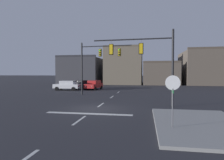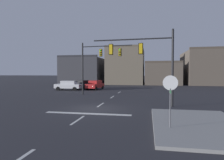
{
  "view_description": "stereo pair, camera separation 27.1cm",
  "coord_description": "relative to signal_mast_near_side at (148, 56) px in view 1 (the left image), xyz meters",
  "views": [
    {
      "loc": [
        4.05,
        -15.67,
        2.96
      ],
      "look_at": [
        0.68,
        4.11,
        2.23
      ],
      "focal_mm": 31.58,
      "sensor_mm": 36.0,
      "label": 1
    },
    {
      "loc": [
        4.32,
        -15.63,
        2.96
      ],
      "look_at": [
        0.68,
        4.11,
        2.23
      ],
      "focal_mm": 31.58,
      "sensor_mm": 36.0,
      "label": 2
    }
  ],
  "objects": [
    {
      "name": "ground_plane",
      "position": [
        -4.31,
        -2.32,
        -4.48
      ],
      "size": [
        400.0,
        400.0,
        0.0
      ],
      "primitive_type": "plane",
      "color": "#2B2B30"
    },
    {
      "name": "stop_sign",
      "position": [
        1.13,
        -7.52,
        -2.33
      ],
      "size": [
        0.76,
        0.64,
        2.83
      ],
      "color": "#56565B",
      "rests_on": "ground"
    },
    {
      "name": "building_row",
      "position": [
        5.63,
        36.05,
        -0.52
      ],
      "size": [
        55.5,
        13.95,
        9.71
      ],
      "color": "#38383D",
      "rests_on": "ground"
    },
    {
      "name": "car_lot_farside",
      "position": [
        -9.27,
        15.84,
        -3.62
      ],
      "size": [
        2.43,
        4.63,
        1.61
      ],
      "color": "#A81E1E",
      "rests_on": "ground"
    },
    {
      "name": "signal_mast_near_side",
      "position": [
        0.0,
        0.0,
        0.0
      ],
      "size": [
        7.27,
        0.6,
        6.8
      ],
      "color": "black",
      "rests_on": "ground"
    },
    {
      "name": "car_lot_nearside",
      "position": [
        -12.09,
        16.7,
        -3.62
      ],
      "size": [
        4.74,
        3.57,
        1.61
      ],
      "color": "black",
      "rests_on": "ground"
    },
    {
      "name": "signal_mast_far_side",
      "position": [
        -6.9,
        7.65,
        0.29
      ],
      "size": [
        6.89,
        0.8,
        7.09
      ],
      "color": "black",
      "rests_on": "ground"
    },
    {
      "name": "car_lot_middle",
      "position": [
        -13.43,
        13.76,
        -3.62
      ],
      "size": [
        4.49,
        1.99,
        1.61
      ],
      "color": "silver",
      "rests_on": "ground"
    },
    {
      "name": "stop_bar_paint",
      "position": [
        -4.31,
        -4.32,
        -4.47
      ],
      "size": [
        6.4,
        0.5,
        0.01
      ],
      "primitive_type": "cube",
      "color": "silver",
      "rests_on": "ground"
    },
    {
      "name": "lane_centreline",
      "position": [
        -4.31,
        -0.32,
        -4.47
      ],
      "size": [
        0.16,
        26.4,
        0.01
      ],
      "color": "silver",
      "rests_on": "ground"
    },
    {
      "name": "sidewalk_near_corner",
      "position": [
        2.8,
        -6.32,
        -4.4
      ],
      "size": [
        5.0,
        8.0,
        0.15
      ],
      "primitive_type": "cube",
      "color": "gray",
      "rests_on": "ground"
    }
  ]
}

